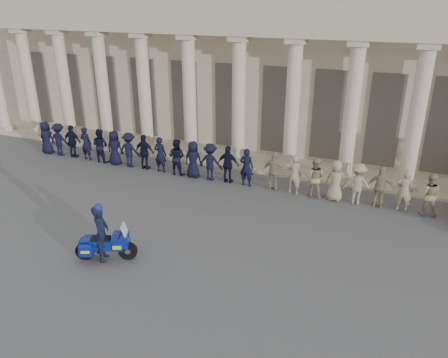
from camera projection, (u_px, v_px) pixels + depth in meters
ground at (189, 252)px, 14.67m from camera, size 90.00×90.00×0.00m
building at (301, 59)px, 25.45m from camera, size 40.00×12.50×9.00m
officer_rank at (201, 160)px, 20.24m from camera, size 19.79×0.67×1.76m
motorcycle at (106, 244)px, 14.05m from camera, size 1.89×1.19×1.28m
rider at (101, 232)px, 13.87m from camera, size 0.70×0.83×2.01m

